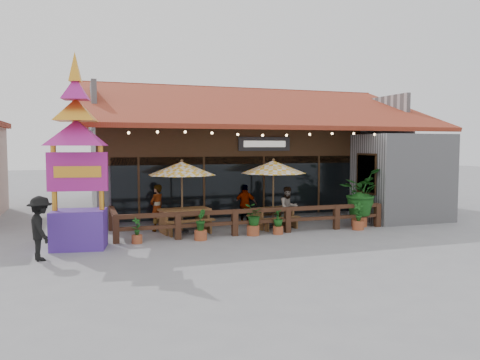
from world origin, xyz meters
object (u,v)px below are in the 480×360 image
object	(u,v)px
picnic_table_left	(184,216)
picnic_table_right	(273,214)
tropical_plant	(360,193)
pedestrian	(40,228)
umbrella_left	(182,169)
thai_sign_tower	(77,138)
umbrella_right	(273,167)

from	to	relation	value
picnic_table_left	picnic_table_right	size ratio (longest dim) A/B	1.09
tropical_plant	pedestrian	world-z (taller)	tropical_plant
pedestrian	umbrella_left	bearing A→B (deg)	-72.81
umbrella_left	tropical_plant	bearing A→B (deg)	-8.41
picnic_table_right	thai_sign_tower	distance (m)	7.70
umbrella_left	picnic_table_right	distance (m)	3.92
umbrella_left	pedestrian	xyz separation A→B (m)	(-4.51, -2.89, -1.42)
picnic_table_right	thai_sign_tower	bearing A→B (deg)	-168.31
umbrella_left	umbrella_right	xyz separation A→B (m)	(3.50, -0.13, 0.00)
picnic_table_left	pedestrian	size ratio (longest dim) A/B	1.13
picnic_table_left	thai_sign_tower	distance (m)	4.82
umbrella_left	thai_sign_tower	size ratio (longest dim) A/B	0.51
umbrella_left	picnic_table_right	bearing A→B (deg)	-3.04
umbrella_left	picnic_table_right	size ratio (longest dim) A/B	1.77
picnic_table_right	pedestrian	xyz separation A→B (m)	(-7.99, -2.70, 0.37)
umbrella_left	thai_sign_tower	xyz separation A→B (m)	(-3.52, -1.63, 1.05)
picnic_table_right	tropical_plant	size ratio (longest dim) A/B	0.81
umbrella_left	tropical_plant	size ratio (longest dim) A/B	1.43
picnic_table_right	pedestrian	size ratio (longest dim) A/B	1.03
umbrella_left	thai_sign_tower	bearing A→B (deg)	-155.09
pedestrian	umbrella_right	bearing A→B (deg)	-86.49
umbrella_left	pedestrian	distance (m)	5.54
picnic_table_right	tropical_plant	distance (m)	3.46
umbrella_left	picnic_table_left	distance (m)	1.73
umbrella_left	tropical_plant	world-z (taller)	umbrella_left
umbrella_right	pedestrian	bearing A→B (deg)	-161.03
tropical_plant	picnic_table_left	bearing A→B (deg)	171.67
pedestrian	picnic_table_right	bearing A→B (deg)	-86.78
picnic_table_right	picnic_table_left	bearing A→B (deg)	177.23
umbrella_left	thai_sign_tower	world-z (taller)	thai_sign_tower
umbrella_left	picnic_table_left	size ratio (longest dim) A/B	1.62
umbrella_right	picnic_table_right	xyz separation A→B (m)	(-0.02, -0.05, -1.79)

